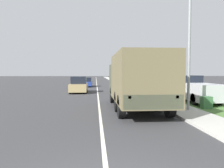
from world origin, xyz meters
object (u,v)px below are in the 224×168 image
at_px(car_nearest_ahead, 79,85).
at_px(lamp_post, 185,35).
at_px(pickup_truck, 193,89).
at_px(military_truck, 136,79).
at_px(car_second_ahead, 86,82).

height_order(car_nearest_ahead, lamp_post, lamp_post).
relative_size(pickup_truck, lamp_post, 0.82).
distance_m(pickup_truck, lamp_post, 5.75).
height_order(car_nearest_ahead, pickup_truck, pickup_truck).
bearing_deg(lamp_post, military_truck, 158.56).
xyz_separation_m(car_nearest_ahead, lamp_post, (6.50, -11.77, 3.33)).
height_order(military_truck, pickup_truck, military_truck).
bearing_deg(car_second_ahead, car_nearest_ahead, -91.89).
bearing_deg(car_second_ahead, military_truck, -79.71).
height_order(military_truck, car_second_ahead, military_truck).
xyz_separation_m(car_nearest_ahead, pickup_truck, (8.90, -7.63, 0.15)).
bearing_deg(car_second_ahead, pickup_truck, -63.88).
xyz_separation_m(car_second_ahead, pickup_truck, (8.57, -17.49, 0.27)).
bearing_deg(lamp_post, car_nearest_ahead, 118.92).
relative_size(car_nearest_ahead, car_second_ahead, 0.93).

